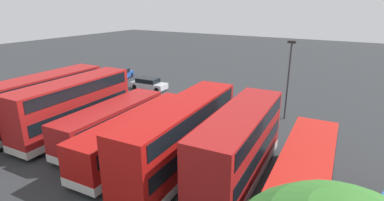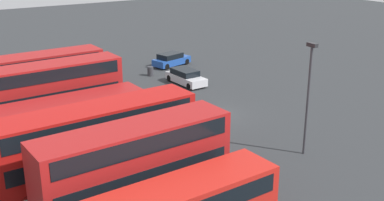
% 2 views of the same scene
% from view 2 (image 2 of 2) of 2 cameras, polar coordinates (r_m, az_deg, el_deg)
% --- Properties ---
extents(ground_plane, '(140.00, 140.00, 0.00)m').
position_cam_2_polar(ground_plane, '(38.14, 3.05, -1.67)').
color(ground_plane, '#2D3033').
extents(bus_double_decker_second, '(3.20, 10.48, 4.55)m').
position_cam_2_polar(bus_double_decker_second, '(24.63, -6.74, -7.58)').
color(bus_double_decker_second, '#A51919').
rests_on(bus_double_decker_second, ground).
extents(bus_double_decker_third, '(3.21, 11.85, 4.55)m').
position_cam_2_polar(bus_double_decker_third, '(27.54, -11.14, -4.85)').
color(bus_double_decker_third, '#B71411').
rests_on(bus_double_decker_third, ground).
extents(bus_single_deck_fourth, '(3.20, 11.74, 2.95)m').
position_cam_2_polar(bus_single_deck_fourth, '(31.25, -13.02, -3.71)').
color(bus_single_deck_fourth, '#B71411').
rests_on(bus_single_deck_fourth, ground).
extents(bus_single_deck_fifth, '(3.04, 10.20, 2.95)m').
position_cam_2_polar(bus_single_deck_fifth, '(34.22, -13.95, -1.79)').
color(bus_single_deck_fifth, '#A51919').
rests_on(bus_single_deck_fifth, ground).
extents(bus_double_decker_sixth, '(3.08, 10.92, 4.55)m').
position_cam_2_polar(bus_double_decker_sixth, '(37.34, -16.45, 1.07)').
color(bus_double_decker_sixth, '#A51919').
rests_on(bus_double_decker_sixth, ground).
extents(bus_double_decker_seventh, '(3.08, 12.01, 4.55)m').
position_cam_2_polar(bus_double_decker_seventh, '(40.36, -18.76, 2.15)').
color(bus_double_decker_seventh, '#A51919').
rests_on(bus_double_decker_seventh, ground).
extents(bus_single_deck_far_end, '(3.19, 10.74, 2.95)m').
position_cam_2_polar(bus_single_deck_far_end, '(44.09, -19.67, 2.29)').
color(bus_single_deck_far_end, red).
rests_on(bus_single_deck_far_end, ground).
extents(car_hatchback_silver, '(2.81, 4.56, 1.43)m').
position_cam_2_polar(car_hatchback_silver, '(52.50, -2.49, 4.88)').
color(car_hatchback_silver, '#1E479E').
rests_on(car_hatchback_silver, ground).
extents(car_small_green, '(4.65, 2.05, 1.43)m').
position_cam_2_polar(car_small_green, '(45.84, -0.75, 2.82)').
color(car_small_green, silver).
rests_on(car_small_green, ground).
extents(lamp_post_tall, '(0.70, 0.30, 7.31)m').
position_cam_2_polar(lamp_post_tall, '(30.71, 13.68, 1.20)').
color(lamp_post_tall, '#38383D').
rests_on(lamp_post_tall, ground).
extents(waste_bin_yellow, '(0.60, 0.60, 0.95)m').
position_cam_2_polar(waste_bin_yellow, '(48.83, -4.97, 3.48)').
color(waste_bin_yellow, '#333338').
rests_on(waste_bin_yellow, ground).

